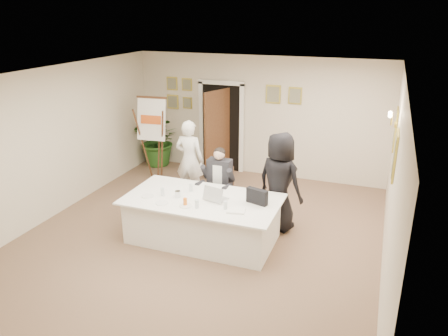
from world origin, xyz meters
TOP-DOWN VIEW (x-y plane):
  - floor at (0.00, 0.00)m, footprint 7.00×7.00m
  - ceiling at (0.00, 0.00)m, footprint 6.00×7.00m
  - wall_back at (0.00, 3.50)m, footprint 6.00×0.10m
  - wall_front at (0.00, -3.50)m, footprint 6.00×0.10m
  - wall_left at (-3.00, 0.00)m, footprint 0.10×7.00m
  - wall_right at (3.00, 0.00)m, footprint 0.10×7.00m
  - doorway at (-0.88, 3.32)m, footprint 1.14×0.86m
  - pictures_back_wall at (-0.80, 3.47)m, footprint 3.40×0.06m
  - pictures_right_wall at (2.97, 1.20)m, footprint 0.06×2.20m
  - wall_sconce at (2.90, 1.20)m, footprint 0.20×0.30m
  - conference_table at (0.07, 0.01)m, footprint 2.60×1.39m
  - seated_man at (0.01, 0.93)m, footprint 0.71×0.74m
  - flip_chart at (-2.11, 2.31)m, footprint 0.68×0.45m
  - standing_man at (-0.90, 1.60)m, footprint 0.62×0.41m
  - standing_woman at (1.17, 0.90)m, footprint 1.03×0.86m
  - potted_palm at (-2.48, 3.20)m, footprint 1.22×1.07m
  - laptop at (0.29, 0.07)m, footprint 0.44×0.45m
  - laptop_bag at (0.98, 0.13)m, footprint 0.38×0.19m
  - paper_stack at (0.76, -0.28)m, footprint 0.32×0.25m
  - plate_left at (-0.83, -0.24)m, footprint 0.21×0.21m
  - plate_mid at (-0.47, -0.41)m, footprint 0.25×0.25m
  - plate_near at (-0.06, -0.37)m, footprint 0.24×0.24m
  - glass_a at (-0.61, -0.11)m, footprint 0.07×0.07m
  - glass_b at (0.14, -0.37)m, footprint 0.07×0.07m
  - glass_c at (0.58, -0.25)m, footprint 0.07×0.07m
  - glass_d at (-0.24, 0.23)m, footprint 0.07×0.07m
  - oj_glass at (-0.08, -0.35)m, footprint 0.08×0.08m
  - steel_jug at (-0.34, -0.08)m, footprint 0.10×0.10m

SIDE VIEW (x-z plane):
  - floor at x=0.00m, z-range 0.00..0.00m
  - conference_table at x=0.07m, z-range 0.01..0.78m
  - potted_palm at x=-2.48m, z-range 0.00..1.31m
  - seated_man at x=0.01m, z-range 0.00..1.40m
  - plate_left at x=-0.83m, z-range 0.78..0.79m
  - plate_mid at x=-0.47m, z-range 0.78..0.79m
  - plate_near at x=-0.06m, z-range 0.78..0.79m
  - paper_stack at x=0.76m, z-range 0.78..0.80m
  - steel_jug at x=-0.34m, z-range 0.78..0.89m
  - standing_man at x=-0.90m, z-range 0.00..1.67m
  - oj_glass at x=-0.08m, z-range 0.78..0.91m
  - glass_a at x=-0.61m, z-range 0.77..0.92m
  - glass_b at x=0.14m, z-range 0.77..0.92m
  - glass_c at x=0.58m, z-range 0.77..0.92m
  - glass_d at x=-0.24m, z-range 0.77..0.92m
  - flip_chart at x=-2.11m, z-range -0.07..1.84m
  - standing_woman at x=1.17m, z-range 0.00..1.79m
  - laptop_bag at x=0.98m, z-range 0.77..1.03m
  - laptop at x=0.29m, z-range 0.77..1.05m
  - doorway at x=-0.88m, z-range -0.06..2.14m
  - wall_back at x=0.00m, z-range 0.00..2.80m
  - wall_front at x=0.00m, z-range 0.00..2.80m
  - wall_left at x=-3.00m, z-range 0.00..2.80m
  - wall_right at x=3.00m, z-range 0.00..2.80m
  - pictures_right_wall at x=2.97m, z-range 1.35..2.15m
  - pictures_back_wall at x=-0.80m, z-range 1.45..2.25m
  - wall_sconce at x=2.90m, z-range 1.98..2.22m
  - ceiling at x=0.00m, z-range 2.79..2.81m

